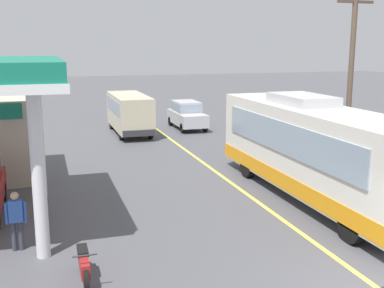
{
  "coord_description": "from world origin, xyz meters",
  "views": [
    {
      "loc": [
        -7.1,
        -7.92,
        5.49
      ],
      "look_at": [
        -1.5,
        10.0,
        1.6
      ],
      "focal_mm": 44.76,
      "sensor_mm": 36.0,
      "label": 1
    }
  ],
  "objects_px": {
    "minibus_opposing_lane": "(129,110)",
    "car_trailing_behind_bus": "(187,113)",
    "pedestrian_near_pump": "(16,218)",
    "coach_bus_main": "(314,152)",
    "motorcycle_parked_forecourt": "(84,264)"
  },
  "relations": [
    {
      "from": "minibus_opposing_lane",
      "to": "car_trailing_behind_bus",
      "type": "height_order",
      "value": "minibus_opposing_lane"
    },
    {
      "from": "minibus_opposing_lane",
      "to": "pedestrian_near_pump",
      "type": "relative_size",
      "value": 3.69
    },
    {
      "from": "motorcycle_parked_forecourt",
      "to": "coach_bus_main",
      "type": "bearing_deg",
      "value": 24.82
    },
    {
      "from": "minibus_opposing_lane",
      "to": "car_trailing_behind_bus",
      "type": "relative_size",
      "value": 1.46
    },
    {
      "from": "minibus_opposing_lane",
      "to": "coach_bus_main",
      "type": "bearing_deg",
      "value": -74.86
    },
    {
      "from": "coach_bus_main",
      "to": "motorcycle_parked_forecourt",
      "type": "distance_m",
      "value": 9.47
    },
    {
      "from": "minibus_opposing_lane",
      "to": "motorcycle_parked_forecourt",
      "type": "xyz_separation_m",
      "value": [
        -4.47,
        -18.9,
        -1.03
      ]
    },
    {
      "from": "minibus_opposing_lane",
      "to": "pedestrian_near_pump",
      "type": "xyz_separation_m",
      "value": [
        -6.03,
        -16.56,
        -0.54
      ]
    },
    {
      "from": "minibus_opposing_lane",
      "to": "car_trailing_behind_bus",
      "type": "distance_m",
      "value": 4.05
    },
    {
      "from": "motorcycle_parked_forecourt",
      "to": "pedestrian_near_pump",
      "type": "distance_m",
      "value": 2.85
    },
    {
      "from": "coach_bus_main",
      "to": "car_trailing_behind_bus",
      "type": "height_order",
      "value": "coach_bus_main"
    },
    {
      "from": "pedestrian_near_pump",
      "to": "minibus_opposing_lane",
      "type": "bearing_deg",
      "value": 69.99
    },
    {
      "from": "coach_bus_main",
      "to": "minibus_opposing_lane",
      "type": "distance_m",
      "value": 15.5
    },
    {
      "from": "coach_bus_main",
      "to": "minibus_opposing_lane",
      "type": "relative_size",
      "value": 1.8
    },
    {
      "from": "coach_bus_main",
      "to": "minibus_opposing_lane",
      "type": "height_order",
      "value": "coach_bus_main"
    }
  ]
}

